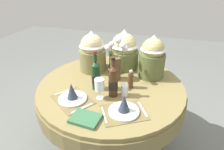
% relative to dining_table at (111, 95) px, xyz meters
% --- Properties ---
extents(ground, '(8.00, 8.00, 0.00)m').
position_rel_dining_table_xyz_m(ground, '(0.00, 0.00, -0.59)').
color(ground, slate).
extents(dining_table, '(1.42, 1.42, 0.72)m').
position_rel_dining_table_xyz_m(dining_table, '(0.00, 0.00, 0.00)').
color(dining_table, olive).
rests_on(dining_table, ground).
extents(place_setting_left, '(0.43, 0.41, 0.16)m').
position_rel_dining_table_xyz_m(place_setting_left, '(-0.24, -0.34, 0.18)').
color(place_setting_left, brown).
rests_on(place_setting_left, dining_table).
extents(place_setting_right, '(0.42, 0.40, 0.16)m').
position_rel_dining_table_xyz_m(place_setting_right, '(0.22, -0.38, 0.18)').
color(place_setting_right, brown).
rests_on(place_setting_right, dining_table).
extents(flower_vase, '(0.24, 0.15, 0.43)m').
position_rel_dining_table_xyz_m(flower_vase, '(0.01, 0.11, 0.31)').
color(flower_vase, brown).
rests_on(flower_vase, dining_table).
extents(wine_bottle_left, '(0.08, 0.08, 0.37)m').
position_rel_dining_table_xyz_m(wine_bottle_left, '(-0.10, -0.12, 0.27)').
color(wine_bottle_left, '#143819').
rests_on(wine_bottle_left, dining_table).
extents(wine_bottle_centre, '(0.08, 0.08, 0.36)m').
position_rel_dining_table_xyz_m(wine_bottle_centre, '(0.07, -0.17, 0.27)').
color(wine_bottle_centre, '#422814').
rests_on(wine_bottle_centre, dining_table).
extents(wine_glass_left, '(0.08, 0.08, 0.19)m').
position_rel_dining_table_xyz_m(wine_glass_left, '(-0.02, -0.25, 0.26)').
color(wine_glass_left, silver).
rests_on(wine_glass_left, dining_table).
extents(tumbler_near_right, '(0.06, 0.06, 0.11)m').
position_rel_dining_table_xyz_m(tumbler_near_right, '(0.17, -0.15, 0.18)').
color(tumbler_near_right, silver).
rests_on(tumbler_near_right, dining_table).
extents(pepper_mill, '(0.05, 0.05, 0.19)m').
position_rel_dining_table_xyz_m(pepper_mill, '(0.19, -0.01, 0.22)').
color(pepper_mill, brown).
rests_on(pepper_mill, dining_table).
extents(book_on_table, '(0.22, 0.18, 0.03)m').
position_rel_dining_table_xyz_m(book_on_table, '(-0.03, -0.54, 0.14)').
color(book_on_table, '#336642').
rests_on(book_on_table, dining_table).
extents(gift_tub_back_left, '(0.29, 0.29, 0.43)m').
position_rel_dining_table_xyz_m(gift_tub_back_left, '(-0.28, 0.24, 0.36)').
color(gift_tub_back_left, olive).
rests_on(gift_tub_back_left, dining_table).
extents(gift_tub_back_centre, '(0.32, 0.32, 0.43)m').
position_rel_dining_table_xyz_m(gift_tub_back_centre, '(0.02, 0.41, 0.35)').
color(gift_tub_back_centre, olive).
rests_on(gift_tub_back_centre, dining_table).
extents(gift_tub_back_right, '(0.26, 0.26, 0.44)m').
position_rel_dining_table_xyz_m(gift_tub_back_right, '(0.34, 0.28, 0.36)').
color(gift_tub_back_right, '#566033').
rests_on(gift_tub_back_right, dining_table).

